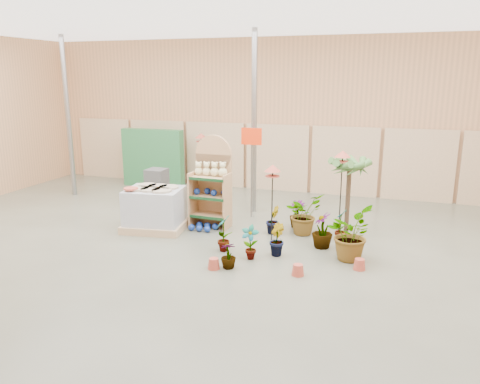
{
  "coord_description": "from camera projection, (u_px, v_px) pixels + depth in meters",
  "views": [
    {
      "loc": [
        3.34,
        -7.62,
        3.38
      ],
      "look_at": [
        0.3,
        1.5,
        1.0
      ],
      "focal_mm": 35.0,
      "sensor_mm": 36.0,
      "label": 1
    }
  ],
  "objects": [
    {
      "name": "gazing_balls_floor",
      "position": [
        203.0,
        227.0,
        10.56
      ],
      "size": [
        0.63,
        0.39,
        0.15
      ],
      "color": "navy",
      "rests_on": "ground"
    },
    {
      "name": "potted_plant_6",
      "position": [
        304.0,
        214.0,
        10.25
      ],
      "size": [
        1.01,
        1.05,
        0.9
      ],
      "primitive_type": "imported",
      "rotation": [
        0.0,
        0.0,
        1.06
      ],
      "color": "#437333",
      "rests_on": "ground"
    },
    {
      "name": "potted_plant_11",
      "position": [
        297.0,
        214.0,
        10.72
      ],
      "size": [
        0.39,
        0.39,
        0.62
      ],
      "primitive_type": "imported",
      "rotation": [
        0.0,
        0.0,
        6.15
      ],
      "color": "#437333",
      "rests_on": "ground"
    },
    {
      "name": "charcoal_planters",
      "position": [
        157.0,
        187.0,
        12.47
      ],
      "size": [
        0.5,
        0.5,
        1.0
      ],
      "color": "#363636",
      "rests_on": "ground"
    },
    {
      "name": "potted_plant_0",
      "position": [
        223.0,
        233.0,
        9.23
      ],
      "size": [
        0.29,
        0.41,
        0.76
      ],
      "primitive_type": "imported",
      "rotation": [
        0.0,
        0.0,
        4.76
      ],
      "color": "#437333",
      "rests_on": "ground"
    },
    {
      "name": "offer_sign",
      "position": [
        252.0,
        154.0,
        11.19
      ],
      "size": [
        0.5,
        0.08,
        2.2
      ],
      "color": "gray",
      "rests_on": "ground"
    },
    {
      "name": "gazing_balls_shelf",
      "position": [
        211.0,
        192.0,
        10.63
      ],
      "size": [
        0.77,
        0.26,
        0.15
      ],
      "color": "navy",
      "rests_on": "display_shelf"
    },
    {
      "name": "potted_plant_10",
      "position": [
        349.0,
        233.0,
        8.8
      ],
      "size": [
        0.83,
        0.94,
        1.01
      ],
      "primitive_type": "imported",
      "rotation": [
        0.0,
        0.0,
        1.53
      ],
      "color": "#437333",
      "rests_on": "ground"
    },
    {
      "name": "teddy_bears",
      "position": [
        212.0,
        170.0,
        10.52
      ],
      "size": [
        0.78,
        0.21,
        0.33
      ],
      "color": "beige",
      "rests_on": "display_shelf"
    },
    {
      "name": "bird_table_front",
      "position": [
        273.0,
        171.0,
        9.58
      ],
      "size": [
        0.34,
        0.34,
        1.63
      ],
      "color": "black",
      "rests_on": "ground"
    },
    {
      "name": "trellis_stock",
      "position": [
        153.0,
        158.0,
        14.59
      ],
      "size": [
        2.0,
        0.3,
        1.8
      ],
      "primitive_type": "cube",
      "color": "#2A6B3B",
      "rests_on": "ground"
    },
    {
      "name": "potted_plant_3",
      "position": [
        322.0,
        230.0,
        9.42
      ],
      "size": [
        0.48,
        0.48,
        0.74
      ],
      "primitive_type": "imported",
      "rotation": [
        0.0,
        0.0,
        4.91
      ],
      "color": "#437333",
      "rests_on": "ground"
    },
    {
      "name": "potted_plant_8",
      "position": [
        250.0,
        242.0,
        8.83
      ],
      "size": [
        0.35,
        0.24,
        0.66
      ],
      "primitive_type": "imported",
      "rotation": [
        0.0,
        0.0,
        6.27
      ],
      "color": "#437333",
      "rests_on": "ground"
    },
    {
      "name": "palm",
      "position": [
        350.0,
        165.0,
        10.04
      ],
      "size": [
        0.7,
        0.7,
        1.79
      ],
      "color": "#473321",
      "rests_on": "ground"
    },
    {
      "name": "potted_plant_1",
      "position": [
        276.0,
        239.0,
        9.04
      ],
      "size": [
        0.4,
        0.43,
        0.63
      ],
      "primitive_type": "imported",
      "rotation": [
        0.0,
        0.0,
        2.01
      ],
      "color": "#437333",
      "rests_on": "ground"
    },
    {
      "name": "potted_plant_4",
      "position": [
        340.0,
        224.0,
        9.82
      ],
      "size": [
        0.35,
        0.43,
        0.71
      ],
      "primitive_type": "imported",
      "rotation": [
        0.0,
        0.0,
        4.42
      ],
      "color": "#437333",
      "rests_on": "ground"
    },
    {
      "name": "potted_plant_7",
      "position": [
        228.0,
        255.0,
        8.43
      ],
      "size": [
        0.38,
        0.38,
        0.49
      ],
      "primitive_type": "imported",
      "rotation": [
        0.0,
        0.0,
        3.71
      ],
      "color": "#437333",
      "rests_on": "ground"
    },
    {
      "name": "potted_plant_5",
      "position": [
        273.0,
        220.0,
        10.31
      ],
      "size": [
        0.3,
        0.36,
        0.62
      ],
      "primitive_type": "imported",
      "rotation": [
        0.0,
        0.0,
        1.5
      ],
      "color": "#437333",
      "rests_on": "ground"
    },
    {
      "name": "bird_table_back",
      "position": [
        201.0,
        138.0,
        13.42
      ],
      "size": [
        0.34,
        0.34,
        1.8
      ],
      "color": "black",
      "rests_on": "ground"
    },
    {
      "name": "bird_table_right",
      "position": [
        343.0,
        157.0,
        9.88
      ],
      "size": [
        0.34,
        0.34,
        1.86
      ],
      "color": "black",
      "rests_on": "ground"
    },
    {
      "name": "room",
      "position": [
        216.0,
        138.0,
        9.16
      ],
      "size": [
        15.2,
        12.1,
        4.7
      ],
      "color": "#535648",
      "rests_on": "ground"
    },
    {
      "name": "display_shelf",
      "position": [
        212.0,
        185.0,
        10.71
      ],
      "size": [
        0.9,
        0.59,
        2.1
      ],
      "rotation": [
        0.0,
        0.0,
        -0.04
      ],
      "color": "#AC8157",
      "rests_on": "ground"
    },
    {
      "name": "pallet_stack",
      "position": [
        155.0,
        209.0,
        10.53
      ],
      "size": [
        1.47,
        1.28,
        0.99
      ],
      "rotation": [
        0.0,
        0.0,
        0.14
      ],
      "color": "tan",
      "rests_on": "ground"
    }
  ]
}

